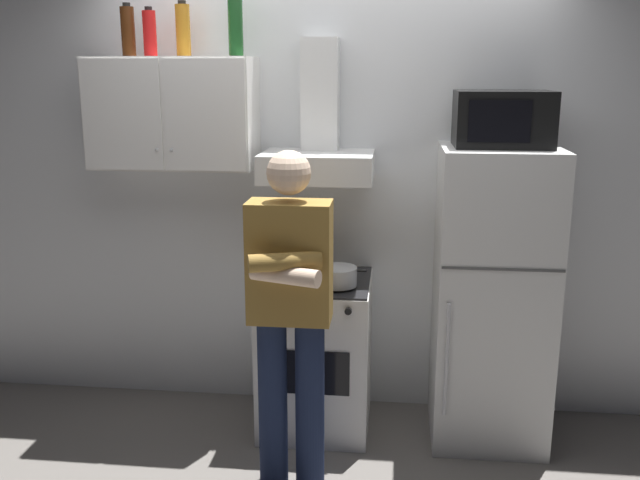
{
  "coord_description": "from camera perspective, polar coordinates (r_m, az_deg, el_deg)",
  "views": [
    {
      "loc": [
        0.37,
        -3.36,
        1.99
      ],
      "look_at": [
        0.0,
        0.0,
        1.15
      ],
      "focal_mm": 38.94,
      "sensor_mm": 36.0,
      "label": 1
    }
  ],
  "objects": [
    {
      "name": "bottle_rum_dark",
      "position": [
        3.98,
        -15.5,
        16.21
      ],
      "size": [
        0.07,
        0.07,
        0.27
      ],
      "color": "#47230F",
      "rests_on": "upper_cabinet"
    },
    {
      "name": "bottle_liquor_amber",
      "position": [
        3.95,
        -11.19,
        16.57
      ],
      "size": [
        0.08,
        0.08,
        0.29
      ],
      "color": "#B7721E",
      "rests_on": "upper_cabinet"
    },
    {
      "name": "stove_oven",
      "position": [
        3.95,
        -0.33,
        -9.26
      ],
      "size": [
        0.6,
        0.62,
        0.87
      ],
      "color": "white",
      "rests_on": "ground_plane"
    },
    {
      "name": "microwave",
      "position": [
        3.67,
        14.77,
        9.6
      ],
      "size": [
        0.48,
        0.37,
        0.28
      ],
      "color": "black",
      "rests_on": "refrigerator"
    },
    {
      "name": "back_wall_tiled",
      "position": [
        4.03,
        0.94,
        4.8
      ],
      "size": [
        4.8,
        0.1,
        2.7
      ],
      "primitive_type": "cube",
      "color": "white",
      "rests_on": "ground_plane"
    },
    {
      "name": "refrigerator",
      "position": [
        3.84,
        13.95,
        -4.54
      ],
      "size": [
        0.6,
        0.62,
        1.6
      ],
      "color": "silver",
      "rests_on": "ground_plane"
    },
    {
      "name": "bottle_soda_red",
      "position": [
        3.94,
        -13.82,
        16.19
      ],
      "size": [
        0.07,
        0.07,
        0.25
      ],
      "color": "red",
      "rests_on": "upper_cabinet"
    },
    {
      "name": "ground_plane",
      "position": [
        3.92,
        0.0,
        -16.55
      ],
      "size": [
        7.0,
        7.0,
        0.0
      ],
      "primitive_type": "plane",
      "color": "slate"
    },
    {
      "name": "upper_cabinet",
      "position": [
        3.94,
        -11.98,
        10.16
      ],
      "size": [
        0.9,
        0.37,
        0.6
      ],
      "color": "white"
    },
    {
      "name": "range_hood",
      "position": [
        3.78,
        -0.13,
        7.99
      ],
      "size": [
        0.6,
        0.44,
        0.75
      ],
      "color": "white"
    },
    {
      "name": "cooking_pot",
      "position": [
        3.66,
        1.47,
        -2.99
      ],
      "size": [
        0.3,
        0.2,
        0.1
      ],
      "color": "#B7BABF",
      "rests_on": "stove_oven"
    },
    {
      "name": "person_standing",
      "position": [
        3.23,
        -2.47,
        -5.77
      ],
      "size": [
        0.38,
        0.33,
        1.64
      ],
      "color": "#192342",
      "rests_on": "ground_plane"
    },
    {
      "name": "bottle_wine_green",
      "position": [
        3.85,
        -6.96,
        17.21
      ],
      "size": [
        0.08,
        0.08,
        0.34
      ],
      "color": "#19471E",
      "rests_on": "upper_cabinet"
    }
  ]
}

